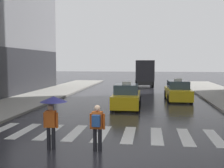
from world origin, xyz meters
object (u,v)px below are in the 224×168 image
object	(u,v)px
taxi_lead	(127,97)
pedestrian_with_umbrella	(53,108)
taxi_second	(178,91)
pedestrian_with_backpack	(97,124)
box_truck	(144,72)

from	to	relation	value
taxi_lead	pedestrian_with_umbrella	distance (m)	9.74
taxi_second	pedestrian_with_backpack	world-z (taller)	taxi_second
pedestrian_with_umbrella	pedestrian_with_backpack	world-z (taller)	pedestrian_with_umbrella
taxi_lead	box_truck	xyz separation A→B (m)	(0.89, 16.48, 1.13)
box_truck	pedestrian_with_backpack	world-z (taller)	box_truck
box_truck	pedestrian_with_umbrella	size ratio (longest dim) A/B	3.93
taxi_lead	pedestrian_with_backpack	size ratio (longest dim) A/B	2.76
box_truck	pedestrian_with_umbrella	distance (m)	26.15
pedestrian_with_umbrella	box_truck	bearing A→B (deg)	83.97
pedestrian_with_backpack	box_truck	bearing A→B (deg)	87.51
taxi_second	pedestrian_with_umbrella	xyz separation A→B (m)	(-5.75, -13.58, 0.79)
taxi_lead	pedestrian_with_backpack	distance (m)	9.52
taxi_second	pedestrian_with_backpack	size ratio (longest dim) A/B	2.78
taxi_lead	pedestrian_with_umbrella	bearing A→B (deg)	-101.03
taxi_second	pedestrian_with_umbrella	size ratio (longest dim) A/B	2.36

